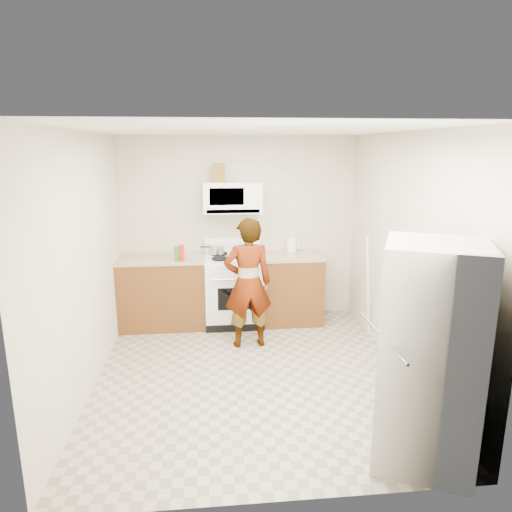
{
  "coord_description": "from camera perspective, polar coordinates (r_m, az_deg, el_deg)",
  "views": [
    {
      "loc": [
        -0.39,
        -4.39,
        2.34
      ],
      "look_at": [
        0.11,
        0.55,
        1.15
      ],
      "focal_mm": 32.0,
      "sensor_mm": 36.0,
      "label": 1
    }
  ],
  "objects": [
    {
      "name": "bottle_green_cap",
      "position": [
        5.85,
        -9.89,
        0.3
      ],
      "size": [
        0.07,
        0.07,
        0.19
      ],
      "primitive_type": "cylinder",
      "rotation": [
        0.0,
        0.0,
        -0.26
      ],
      "color": "#1E7B16",
      "rests_on": "counter_left"
    },
    {
      "name": "back_wall",
      "position": [
        6.29,
        -2.1,
        3.45
      ],
      "size": [
        3.2,
        0.02,
        2.5
      ],
      "primitive_type": "cube",
      "color": "beige",
      "rests_on": "floor"
    },
    {
      "name": "jug",
      "position": [
        5.98,
        -4.62,
        10.33
      ],
      "size": [
        0.15,
        0.15,
        0.24
      ],
      "primitive_type": "cube",
      "rotation": [
        0.0,
        0.0,
        -0.08
      ],
      "color": "brown",
      "rests_on": "microwave"
    },
    {
      "name": "bottle_hot_sauce",
      "position": [
        5.86,
        -9.89,
        0.08
      ],
      "size": [
        0.06,
        0.06,
        0.14
      ],
      "primitive_type": "cylinder",
      "rotation": [
        0.0,
        0.0,
        0.27
      ],
      "color": "orange",
      "rests_on": "counter_left"
    },
    {
      "name": "counter_left",
      "position": [
        6.08,
        -11.71,
        -0.37
      ],
      "size": [
        1.14,
        0.64,
        0.03
      ],
      "primitive_type": "cube",
      "color": "tan",
      "rests_on": "cabinet_left"
    },
    {
      "name": "floor",
      "position": [
        4.99,
        -0.6,
        -14.53
      ],
      "size": [
        3.6,
        3.6,
        0.0
      ],
      "primitive_type": "plane",
      "color": "gray",
      "rests_on": "ground"
    },
    {
      "name": "right_wall",
      "position": [
        4.94,
        18.06,
        0.0
      ],
      "size": [
        0.02,
        3.6,
        2.5
      ],
      "primitive_type": "cube",
      "color": "beige",
      "rests_on": "floor"
    },
    {
      "name": "broom",
      "position": [
        5.74,
        13.85,
        -3.82
      ],
      "size": [
        0.2,
        0.24,
        1.33
      ],
      "primitive_type": "cylinder",
      "rotation": [
        0.14,
        -0.14,
        0.09
      ],
      "color": "silver",
      "rests_on": "floor"
    },
    {
      "name": "tray",
      "position": [
        5.99,
        -1.76,
        0.05
      ],
      "size": [
        0.29,
        0.25,
        0.05
      ],
      "primitive_type": "cube",
      "rotation": [
        0.0,
        0.0,
        0.4
      ],
      "color": "white",
      "rests_on": "gas_range"
    },
    {
      "name": "bottle_spray",
      "position": [
        5.83,
        -9.25,
        0.38
      ],
      "size": [
        0.07,
        0.07,
        0.21
      ],
      "primitive_type": "cylinder",
      "rotation": [
        0.0,
        0.0,
        0.11
      ],
      "color": "red",
      "rests_on": "counter_left"
    },
    {
      "name": "microwave",
      "position": [
        6.04,
        -2.98,
        7.34
      ],
      "size": [
        0.76,
        0.38,
        0.4
      ],
      "primitive_type": "cube",
      "color": "white",
      "rests_on": "back_wall"
    },
    {
      "name": "kettle",
      "position": [
        6.34,
        4.47,
        1.37
      ],
      "size": [
        0.16,
        0.16,
        0.17
      ],
      "primitive_type": "cylinder",
      "rotation": [
        0.0,
        0.0,
        0.16
      ],
      "color": "white",
      "rests_on": "counter_right"
    },
    {
      "name": "pot_lid",
      "position": [
        5.9,
        -9.07,
        -0.47
      ],
      "size": [
        0.29,
        0.29,
        0.01
      ],
      "primitive_type": "cylinder",
      "rotation": [
        0.0,
        0.0,
        -0.36
      ],
      "color": "silver",
      "rests_on": "counter_left"
    },
    {
      "name": "fridge",
      "position": [
        3.66,
        20.78,
        -11.56
      ],
      "size": [
        0.93,
        0.93,
        1.7
      ],
      "primitive_type": "cube",
      "rotation": [
        0.0,
        0.0,
        -0.42
      ],
      "color": "silver",
      "rests_on": "floor"
    },
    {
      "name": "gas_range",
      "position": [
        6.17,
        -2.79,
        -4.08
      ],
      "size": [
        0.76,
        0.65,
        1.13
      ],
      "color": "white",
      "rests_on": "floor"
    },
    {
      "name": "saucepan",
      "position": [
        6.13,
        -4.93,
        0.84
      ],
      "size": [
        0.25,
        0.25,
        0.11
      ],
      "primitive_type": "cylinder",
      "rotation": [
        0.0,
        0.0,
        0.31
      ],
      "color": "silver",
      "rests_on": "gas_range"
    },
    {
      "name": "cabinet_right",
      "position": [
        6.27,
        4.37,
        -4.15
      ],
      "size": [
        0.8,
        0.62,
        0.9
      ],
      "primitive_type": "cube",
      "color": "brown",
      "rests_on": "floor"
    },
    {
      "name": "cabinet_left",
      "position": [
        6.21,
        -11.51,
        -4.56
      ],
      "size": [
        1.12,
        0.62,
        0.9
      ],
      "primitive_type": "cube",
      "color": "brown",
      "rests_on": "floor"
    },
    {
      "name": "person",
      "position": [
        5.38,
        -1.02,
        -3.43
      ],
      "size": [
        0.6,
        0.42,
        1.56
      ],
      "primitive_type": "imported",
      "rotation": [
        0.0,
        0.0,
        3.23
      ],
      "color": "tan",
      "rests_on": "floor"
    },
    {
      "name": "counter_right",
      "position": [
        6.14,
        4.45,
        0.01
      ],
      "size": [
        0.82,
        0.64,
        0.03
      ],
      "primitive_type": "cube",
      "color": "tan",
      "rests_on": "cabinet_right"
    }
  ]
}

